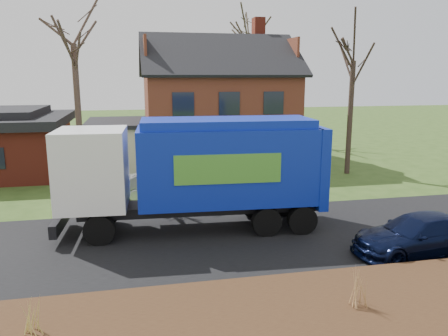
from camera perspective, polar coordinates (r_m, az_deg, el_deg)
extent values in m
plane|color=#2D4818|center=(15.36, 1.59, -9.18)|extent=(120.00, 120.00, 0.00)
cube|color=black|center=(15.36, 1.59, -9.14)|extent=(80.00, 7.00, 0.02)
cube|color=#311B10|center=(10.71, 8.47, -18.41)|extent=(80.00, 3.50, 0.30)
cube|color=beige|center=(28.74, -0.93, 3.60)|extent=(9.00, 7.50, 2.70)
cube|color=#512317|center=(28.47, -0.95, 9.09)|extent=(9.00, 7.50, 2.80)
cube|color=maroon|center=(30.25, 4.51, 17.50)|extent=(0.70, 0.90, 1.60)
cube|color=beige|center=(27.77, -13.41, 2.88)|extent=(3.50, 5.50, 2.60)
cube|color=black|center=(27.59, -13.56, 5.79)|extent=(3.90, 5.90, 0.24)
cylinder|color=black|center=(15.21, -15.98, -7.78)|extent=(1.06, 0.41, 1.04)
cylinder|color=black|center=(17.19, -15.10, -5.43)|extent=(1.06, 0.41, 1.04)
cylinder|color=black|center=(15.50, 5.57, -6.99)|extent=(1.06, 0.41, 1.04)
cylinder|color=black|center=(17.45, 3.91, -4.78)|extent=(1.06, 0.41, 1.04)
cylinder|color=black|center=(15.85, 10.17, -6.69)|extent=(1.06, 0.41, 1.04)
cylinder|color=black|center=(17.76, 8.02, -4.56)|extent=(1.06, 0.41, 1.04)
cube|color=black|center=(16.03, -3.01, -5.06)|extent=(8.66, 1.69, 0.35)
cube|color=white|center=(15.75, -16.79, -0.04)|extent=(2.44, 2.63, 2.70)
cube|color=black|center=(15.92, -20.75, 0.37)|extent=(0.20, 2.20, 0.90)
cube|color=black|center=(16.44, -20.57, -6.49)|extent=(0.39, 2.51, 0.45)
cube|color=#0D23A2|center=(15.76, 0.37, 0.48)|extent=(6.44, 2.86, 2.70)
cube|color=#0D23A2|center=(15.53, 0.38, 5.92)|extent=(6.12, 2.54, 0.30)
cube|color=#0D23A2|center=(16.58, 11.55, 0.46)|extent=(0.49, 2.57, 2.90)
cube|color=#489330|center=(14.48, 0.56, -0.14)|extent=(3.60, 0.24, 1.00)
cube|color=#489330|center=(16.95, -0.79, 1.65)|extent=(3.60, 0.24, 1.00)
imported|color=#B8BCC0|center=(19.88, -7.37, -2.23)|extent=(4.45, 2.69, 1.39)
imported|color=black|center=(15.22, 24.02, -7.96)|extent=(4.43, 2.07, 1.25)
cylinder|color=#46332A|center=(22.11, -18.45, 6.06)|extent=(0.29, 0.29, 6.99)
cylinder|color=#382921|center=(25.74, 16.13, 6.23)|extent=(0.29, 0.29, 6.34)
cylinder|color=#3C3124|center=(37.52, 3.15, 10.36)|extent=(0.34, 0.34, 8.96)
cone|color=tan|center=(10.25, -23.82, -17.35)|extent=(0.04, 0.04, 0.80)
cone|color=tan|center=(10.28, -24.58, -17.33)|extent=(0.04, 0.04, 0.80)
cone|color=tan|center=(10.22, -23.06, -17.37)|extent=(0.04, 0.04, 0.80)
cone|color=tan|center=(10.34, -23.70, -17.07)|extent=(0.04, 0.04, 0.80)
cone|color=tan|center=(10.16, -23.95, -17.64)|extent=(0.04, 0.04, 0.80)
cone|color=#A97B4A|center=(10.87, 17.11, -14.78)|extent=(0.04, 0.04, 0.90)
cone|color=#A97B4A|center=(10.80, 16.42, -14.90)|extent=(0.04, 0.04, 0.90)
cone|color=#A97B4A|center=(10.93, 17.78, -14.66)|extent=(0.04, 0.04, 0.90)
cone|color=#A97B4A|center=(10.95, 16.82, -14.53)|extent=(0.04, 0.04, 0.90)
cone|color=#A97B4A|center=(10.78, 17.41, -15.03)|extent=(0.04, 0.04, 0.90)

